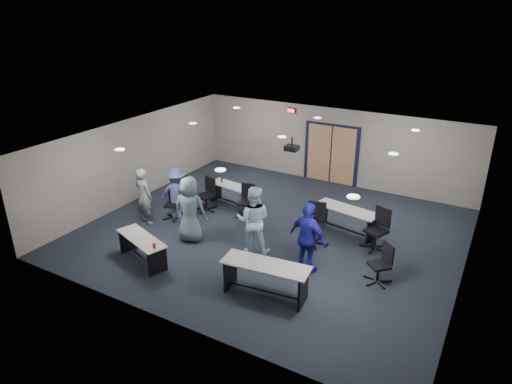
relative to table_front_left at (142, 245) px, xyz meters
The scene contains 25 objects.
floor 3.68m from the table_front_left, 55.30° to the left, with size 10.00×10.00×0.00m, color black.
back_wall 7.84m from the table_front_left, 74.51° to the left, with size 10.00×0.04×2.70m, color gray.
front_wall 2.71m from the table_front_left, 35.73° to the right, with size 10.00×0.04×2.70m, color gray.
left_wall 4.28m from the table_front_left, 134.19° to the left, with size 0.04×9.00×2.70m, color gray.
right_wall 7.74m from the table_front_left, 22.99° to the left, with size 0.04×9.00×2.70m, color gray.
ceiling 4.29m from the table_front_left, 55.30° to the left, with size 10.00×9.00×0.04m, color white.
double_door 7.77m from the table_front_left, 74.43° to the left, with size 2.00×0.07×2.20m.
exit_sign 7.72m from the table_front_left, 86.31° to the left, with size 0.32×0.07×0.18m.
ceiling_projector 4.66m from the table_front_left, 55.80° to the left, with size 0.35×0.32×0.37m.
ceiling_can_lights 4.45m from the table_front_left, 57.41° to the left, with size 6.24×5.74×0.02m, color white, non-canonical shape.
table_front_left is the anchor object (origin of this frame).
table_front_right 3.36m from the table_front_left, ahead, with size 2.01×0.86×0.79m.
table_back_left 4.07m from the table_front_left, 88.89° to the left, with size 1.68×0.75×0.90m.
table_back_right 5.60m from the table_front_left, 46.00° to the left, with size 1.88×0.94×0.73m.
chair_back_a 3.31m from the table_front_left, 97.13° to the left, with size 0.66×0.66×1.05m, color black, non-canonical shape.
chair_back_b 3.61m from the table_front_left, 75.04° to the left, with size 0.64×0.64×1.02m, color black, non-canonical shape.
chair_back_c 4.50m from the table_front_left, 41.43° to the left, with size 0.72×0.72×1.14m, color black, non-canonical shape.
chair_back_d 6.01m from the table_front_left, 35.85° to the left, with size 0.71×0.71×1.12m, color black, non-canonical shape.
chair_loose_left 2.50m from the table_front_left, 111.21° to the left, with size 0.63×0.63×1.00m, color black, non-canonical shape.
chair_loose_right 5.74m from the table_front_left, 20.49° to the left, with size 0.61×0.61×0.98m, color black, non-canonical shape.
person_gray 2.27m from the table_front_left, 130.39° to the left, with size 0.62×0.41×1.71m, color gray.
person_plaid 1.62m from the table_front_left, 76.79° to the left, with size 0.89×0.58×1.83m, color slate.
person_lightblue 2.85m from the table_front_left, 39.67° to the left, with size 0.89×0.69×1.83m, color #C0E8FF.
person_navy 4.12m from the table_front_left, 23.13° to the left, with size 1.06×0.44×1.81m, color #1A1A91.
person_back 2.53m from the table_front_left, 108.15° to the left, with size 1.05×0.60×1.62m, color #484B83.
Camera 1 is at (5.29, -10.24, 6.07)m, focal length 32.00 mm.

